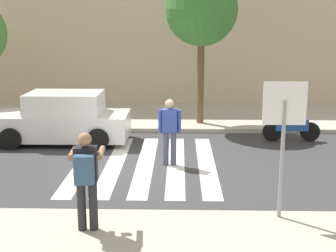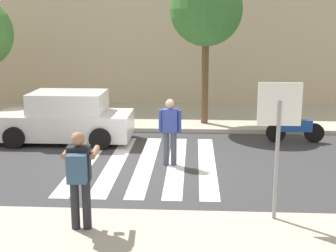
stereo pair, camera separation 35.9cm
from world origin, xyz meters
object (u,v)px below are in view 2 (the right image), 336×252
object	(u,v)px
photographer_with_backpack	(79,173)
pedestrian_crossing	(170,128)
street_tree_center	(206,10)
stop_sign	(279,121)
motorcycle	(295,129)
parked_car_white	(66,119)

from	to	relation	value
photographer_with_backpack	pedestrian_crossing	distance (m)	4.40
street_tree_center	pedestrian_crossing	bearing A→B (deg)	-102.16
stop_sign	motorcycle	distance (m)	6.45
photographer_with_backpack	parked_car_white	xyz separation A→B (m)	(-2.01, 6.41, -0.44)
pedestrian_crossing	street_tree_center	bearing A→B (deg)	77.84
parked_car_white	stop_sign	bearing A→B (deg)	-46.75
stop_sign	street_tree_center	size ratio (longest dim) A/B	0.49
stop_sign	photographer_with_backpack	bearing A→B (deg)	-169.03
stop_sign	motorcycle	size ratio (longest dim) A/B	1.42
pedestrian_crossing	street_tree_center	distance (m)	5.51
motorcycle	parked_car_white	bearing A→B (deg)	-177.56
parked_car_white	street_tree_center	xyz separation A→B (m)	(4.30, 2.28, 3.27)
parked_car_white	motorcycle	size ratio (longest dim) A/B	2.33
photographer_with_backpack	street_tree_center	xyz separation A→B (m)	(2.29, 8.70, 2.83)
photographer_with_backpack	motorcycle	world-z (taller)	photographer_with_backpack
motorcycle	street_tree_center	distance (m)	4.92
stop_sign	street_tree_center	xyz separation A→B (m)	(-1.12, 8.04, 2.04)
stop_sign	pedestrian_crossing	size ratio (longest dim) A/B	1.45
stop_sign	photographer_with_backpack	world-z (taller)	stop_sign
stop_sign	parked_car_white	xyz separation A→B (m)	(-5.41, 5.75, -1.23)
photographer_with_backpack	stop_sign	bearing A→B (deg)	10.97
stop_sign	photographer_with_backpack	xyz separation A→B (m)	(-3.40, -0.66, -0.79)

